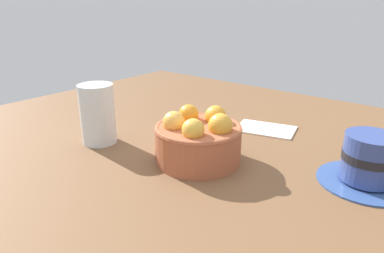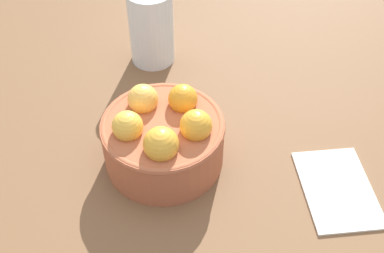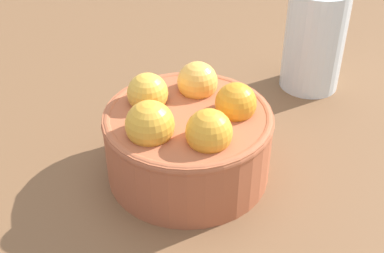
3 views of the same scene
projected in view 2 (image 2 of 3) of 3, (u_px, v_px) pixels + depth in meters
ground_plane at (165, 167)px, 64.04cm from camera, size 124.77×111.19×3.28cm
terracotta_bowl at (163, 137)px, 59.88cm from camera, size 15.08×15.08×9.42cm
water_glass at (151, 27)px, 73.57cm from camera, size 6.77×6.77×11.70cm
folded_napkin at (338, 188)px, 59.26cm from camera, size 13.95×11.05×0.60cm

